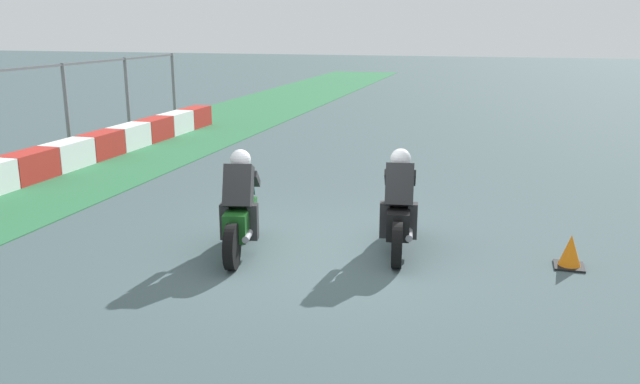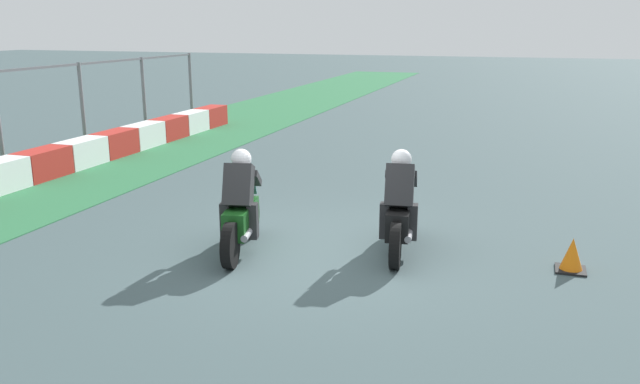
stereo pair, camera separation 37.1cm
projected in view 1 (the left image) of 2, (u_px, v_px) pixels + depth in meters
The scene contains 4 objects.
ground_plane at pixel (318, 252), 9.58m from camera, with size 120.00×120.00×0.00m, color #425557.
rider_lane_a at pixel (399, 210), 9.51m from camera, with size 2.04×0.59×1.51m.
rider_lane_b at pixel (241, 211), 9.45m from camera, with size 2.02×0.65×1.51m.
traffic_cone at pixel (570, 252), 8.94m from camera, with size 0.40×0.40×0.47m.
Camera 1 is at (-8.69, -2.51, 3.26)m, focal length 36.54 mm.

